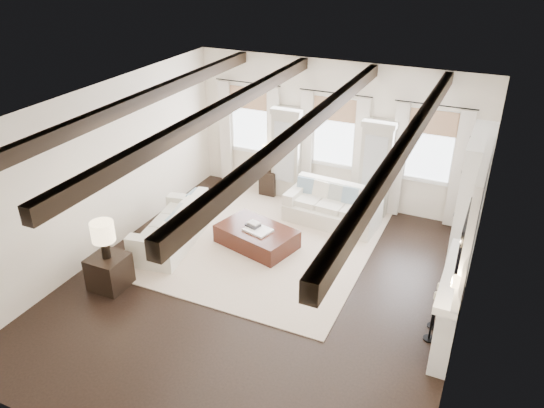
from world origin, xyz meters
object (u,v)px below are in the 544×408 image
at_px(sofa_left, 173,229).
at_px(side_table_front, 109,272).
at_px(sofa_back, 333,208).
at_px(side_table_back, 270,182).
at_px(ottoman, 257,237).

relative_size(sofa_left, side_table_front, 3.54).
height_order(sofa_back, side_table_front, sofa_back).
xyz_separation_m(sofa_left, side_table_back, (0.76, 2.87, -0.05)).
distance_m(sofa_left, side_table_front, 1.64).
xyz_separation_m(sofa_back, side_table_back, (-1.80, 0.69, -0.04)).
relative_size(side_table_front, side_table_back, 1.01).
bearing_deg(sofa_back, side_table_front, -126.17).
bearing_deg(sofa_left, side_table_front, -98.12).
xyz_separation_m(sofa_back, ottoman, (-1.05, -1.54, -0.14)).
bearing_deg(ottoman, sofa_left, -141.84).
distance_m(sofa_back, sofa_left, 3.36).
height_order(sofa_back, side_table_back, sofa_back).
bearing_deg(side_table_back, sofa_left, -104.79).
height_order(ottoman, side_table_back, side_table_back).
bearing_deg(sofa_back, side_table_back, 159.05).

